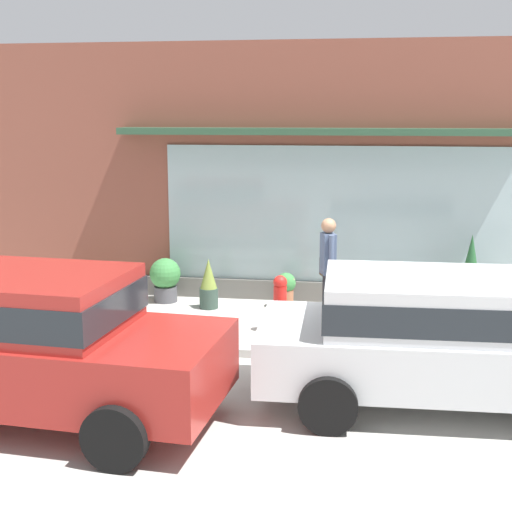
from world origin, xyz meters
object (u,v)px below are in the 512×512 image
fire_hydrant (280,305)px  potted_plant_low_front (209,285)px  parked_car_silver (441,333)px  potted_plant_by_entrance (87,284)px  potted_plant_doorstep (165,278)px  parked_car_red (36,338)px  potted_plant_trailing_edge (470,278)px  potted_plant_window_right (286,288)px  pedestrian_with_handbag (328,264)px

fire_hydrant → potted_plant_low_front: fire_hydrant is taller
parked_car_silver → potted_plant_by_entrance: 7.03m
parked_car_silver → potted_plant_doorstep: parked_car_silver is taller
parked_car_red → potted_plant_trailing_edge: (5.35, 4.95, -0.27)m
parked_car_silver → parked_car_red: bearing=-168.1°
potted_plant_window_right → potted_plant_low_front: bearing=-170.1°
potted_plant_low_front → potted_plant_by_entrance: bearing=178.1°
potted_plant_low_front → parked_car_silver: bearing=-46.4°
pedestrian_with_handbag → potted_plant_window_right: pedestrian_with_handbag is taller
potted_plant_doorstep → parked_car_silver: bearing=-42.5°
potted_plant_trailing_edge → potted_plant_low_front: potted_plant_trailing_edge is taller
potted_plant_window_right → potted_plant_by_entrance: (-3.62, -0.16, -0.02)m
fire_hydrant → pedestrian_with_handbag: bearing=32.6°
parked_car_red → parked_car_silver: bearing=18.0°
pedestrian_with_handbag → potted_plant_doorstep: size_ratio=2.20×
parked_car_silver → potted_plant_trailing_edge: size_ratio=3.14×
potted_plant_low_front → parked_car_red: bearing=-100.4°
potted_plant_window_right → parked_car_red: bearing=-113.8°
parked_car_silver → potted_plant_trailing_edge: 3.99m
potted_plant_window_right → potted_plant_trailing_edge: size_ratio=0.44×
potted_plant_trailing_edge → parked_car_red: bearing=-137.2°
fire_hydrant → parked_car_silver: size_ratio=0.21×
fire_hydrant → potted_plant_window_right: (-0.07, 1.46, -0.10)m
fire_hydrant → potted_plant_trailing_edge: size_ratio=0.65×
parked_car_silver → potted_plant_window_right: parked_car_silver is taller
parked_car_red → potted_plant_doorstep: bearing=94.4°
fire_hydrant → parked_car_silver: 3.37m
fire_hydrant → parked_car_red: (-2.30, -3.60, 0.50)m
parked_car_red → potted_plant_window_right: parked_car_red is taller
fire_hydrant → potted_plant_by_entrance: bearing=160.6°
potted_plant_doorstep → pedestrian_with_handbag: bearing=-20.1°
potted_plant_window_right → potted_plant_low_front: (-1.34, -0.23, 0.07)m
parked_car_red → potted_plant_doorstep: parked_car_red is taller
fire_hydrant → potted_plant_by_entrance: 3.92m
pedestrian_with_handbag → parked_car_silver: 3.33m
potted_plant_window_right → potted_plant_trailing_edge: bearing=-2.0°
pedestrian_with_handbag → parked_car_red: bearing=124.2°
fire_hydrant → potted_plant_trailing_edge: (3.05, 1.35, 0.23)m
pedestrian_with_handbag → potted_plant_by_entrance: bearing=59.7°
parked_car_red → parked_car_silver: parked_car_red is taller
pedestrian_with_handbag → potted_plant_trailing_edge: size_ratio=1.25×
potted_plant_by_entrance → potted_plant_trailing_edge: bearing=0.4°
fire_hydrant → parked_car_silver: parked_car_silver is taller
pedestrian_with_handbag → parked_car_red: 5.05m
potted_plant_by_entrance → potted_plant_trailing_edge: 6.75m
potted_plant_window_right → potted_plant_trailing_edge: (3.12, -0.11, 0.32)m
parked_car_red → potted_plant_doorstep: 5.18m
potted_plant_low_front → fire_hydrant: bearing=-41.0°
pedestrian_with_handbag → potted_plant_by_entrance: size_ratio=2.78×
pedestrian_with_handbag → potted_plant_low_front: bearing=50.6°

